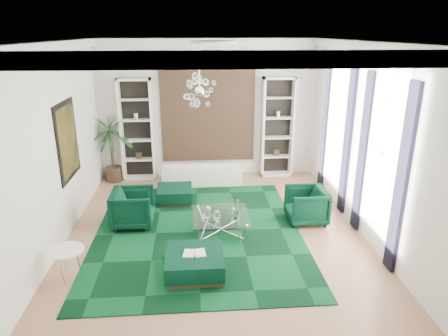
{
  "coord_description": "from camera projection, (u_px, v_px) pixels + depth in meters",
  "views": [
    {
      "loc": [
        -0.4,
        -7.5,
        3.97
      ],
      "look_at": [
        0.22,
        0.5,
        1.21
      ],
      "focal_mm": 32.0,
      "sensor_mm": 36.0,
      "label": 1
    }
  ],
  "objects": [
    {
      "name": "floor",
      "position": [
        215.0,
        231.0,
        8.4
      ],
      "size": [
        6.0,
        7.0,
        0.02
      ],
      "primitive_type": "cube",
      "color": "#A57757",
      "rests_on": "ground"
    },
    {
      "name": "ceiling",
      "position": [
        214.0,
        40.0,
        7.16
      ],
      "size": [
        6.0,
        7.0,
        0.02
      ],
      "primitive_type": "cube",
      "color": "white",
      "rests_on": "ground"
    },
    {
      "name": "wall_back",
      "position": [
        208.0,
        110.0,
        11.09
      ],
      "size": [
        6.0,
        0.02,
        3.8
      ],
      "primitive_type": "cube",
      "color": "silver",
      "rests_on": "ground"
    },
    {
      "name": "wall_front",
      "position": [
        232.0,
        226.0,
        4.47
      ],
      "size": [
        6.0,
        0.02,
        3.8
      ],
      "primitive_type": "cube",
      "color": "silver",
      "rests_on": "ground"
    },
    {
      "name": "wall_left",
      "position": [
        56.0,
        146.0,
        7.56
      ],
      "size": [
        0.02,
        7.0,
        3.8
      ],
      "primitive_type": "cube",
      "color": "silver",
      "rests_on": "ground"
    },
    {
      "name": "wall_right",
      "position": [
        364.0,
        140.0,
        8.0
      ],
      "size": [
        0.02,
        7.0,
        3.8
      ],
      "primitive_type": "cube",
      "color": "silver",
      "rests_on": "ground"
    },
    {
      "name": "crown_molding",
      "position": [
        214.0,
        47.0,
        7.19
      ],
      "size": [
        6.0,
        7.0,
        0.18
      ],
      "primitive_type": null,
      "color": "white",
      "rests_on": "ceiling"
    },
    {
      "name": "ceiling_medallion",
      "position": [
        213.0,
        42.0,
        7.45
      ],
      "size": [
        0.9,
        0.9,
        0.05
      ],
      "primitive_type": "cylinder",
      "color": "white",
      "rests_on": "ceiling"
    },
    {
      "name": "tapestry",
      "position": [
        208.0,
        110.0,
        11.04
      ],
      "size": [
        2.5,
        0.06,
        2.8
      ],
      "primitive_type": "cube",
      "color": "black",
      "rests_on": "wall_back"
    },
    {
      "name": "shelving_left",
      "position": [
        137.0,
        130.0,
        10.92
      ],
      "size": [
        0.9,
        0.38,
        2.8
      ],
      "primitive_type": null,
      "color": "white",
      "rests_on": "floor"
    },
    {
      "name": "shelving_right",
      "position": [
        277.0,
        128.0,
        11.2
      ],
      "size": [
        0.9,
        0.38,
        2.8
      ],
      "primitive_type": null,
      "color": "white",
      "rests_on": "floor"
    },
    {
      "name": "painting",
      "position": [
        68.0,
        141.0,
        8.14
      ],
      "size": [
        0.04,
        1.3,
        1.6
      ],
      "primitive_type": "cube",
      "color": "black",
      "rests_on": "wall_left"
    },
    {
      "name": "window_near",
      "position": [
        384.0,
        153.0,
        7.15
      ],
      "size": [
        0.03,
        1.1,
        2.9
      ],
      "primitive_type": "cube",
      "color": "white",
      "rests_on": "wall_right"
    },
    {
      "name": "curtain_near_a",
      "position": [
        401.0,
        181.0,
        6.49
      ],
      "size": [
        0.07,
        0.3,
        3.25
      ],
      "primitive_type": "cube",
      "color": "black",
      "rests_on": "floor"
    },
    {
      "name": "curtain_near_b",
      "position": [
        363.0,
        154.0,
        7.96
      ],
      "size": [
        0.07,
        0.3,
        3.25
      ],
      "primitive_type": "cube",
      "color": "black",
      "rests_on": "floor"
    },
    {
      "name": "window_far",
      "position": [
        337.0,
        124.0,
        9.41
      ],
      "size": [
        0.03,
        1.1,
        2.9
      ],
      "primitive_type": "cube",
      "color": "white",
      "rests_on": "wall_right"
    },
    {
      "name": "curtain_far_a",
      "position": [
        347.0,
        143.0,
        8.76
      ],
      "size": [
        0.07,
        0.3,
        3.25
      ],
      "primitive_type": "cube",
      "color": "black",
      "rests_on": "floor"
    },
    {
      "name": "curtain_far_b",
      "position": [
        325.0,
        127.0,
        10.23
      ],
      "size": [
        0.07,
        0.3,
        3.25
      ],
      "primitive_type": "cube",
      "color": "black",
      "rests_on": "floor"
    },
    {
      "name": "rug",
      "position": [
        198.0,
        232.0,
        8.29
      ],
      "size": [
        4.2,
        5.0,
        0.02
      ],
      "primitive_type": "cube",
      "color": "black",
      "rests_on": "floor"
    },
    {
      "name": "sofa",
      "position": [
        202.0,
        172.0,
        10.91
      ],
      "size": [
        2.14,
        0.84,
        0.63
      ],
      "primitive_type": "imported",
      "rotation": [
        0.0,
        0.0,
        3.14
      ],
      "color": "white",
      "rests_on": "floor"
    },
    {
      "name": "armchair_left",
      "position": [
        133.0,
        208.0,
        8.51
      ],
      "size": [
        0.87,
        0.85,
        0.79
      ],
      "primitive_type": "imported",
      "rotation": [
        0.0,
        0.0,
        1.57
      ],
      "color": "black",
      "rests_on": "floor"
    },
    {
      "name": "armchair_right",
      "position": [
        306.0,
        205.0,
        8.67
      ],
      "size": [
        0.84,
        0.82,
        0.76
      ],
      "primitive_type": "imported",
      "rotation": [
        0.0,
        0.0,
        -1.57
      ],
      "color": "black",
      "rests_on": "floor"
    },
    {
      "name": "coffee_table",
      "position": [
        221.0,
        224.0,
        8.22
      ],
      "size": [
        1.16,
        1.16,
        0.4
      ],
      "primitive_type": null,
      "color": "white",
      "rests_on": "floor"
    },
    {
      "name": "ottoman_side",
      "position": [
        175.0,
        195.0,
        9.74
      ],
      "size": [
        0.83,
        0.83,
        0.37
      ],
      "primitive_type": "cube",
      "color": "black",
      "rests_on": "floor"
    },
    {
      "name": "ottoman_front",
      "position": [
        195.0,
        263.0,
        6.84
      ],
      "size": [
        0.98,
        0.98,
        0.39
      ],
      "primitive_type": "cube",
      "color": "black",
      "rests_on": "floor"
    },
    {
      "name": "book",
      "position": [
        194.0,
        253.0,
        6.77
      ],
      "size": [
        0.39,
        0.26,
        0.03
      ],
      "primitive_type": "cube",
      "color": "white",
      "rests_on": "ottoman_front"
    },
    {
      "name": "side_table",
      "position": [
        68.0,
        265.0,
        6.67
      ],
      "size": [
        0.57,
        0.57,
        0.54
      ],
      "primitive_type": "cylinder",
      "color": "white",
      "rests_on": "floor"
    },
    {
      "name": "palm",
      "position": [
        111.0,
        139.0,
        10.78
      ],
      "size": [
        1.52,
        1.52,
        2.43
      ],
      "primitive_type": null,
      "color": "#11451A",
      "rests_on": "floor"
    },
    {
      "name": "chandelier",
      "position": [
        200.0,
        91.0,
        7.83
      ],
      "size": [
        0.78,
        0.78,
        0.7
      ],
      "primitive_type": null,
      "color": "white",
      "rests_on": "ceiling"
    },
    {
      "name": "table_plant",
      "position": [
        236.0,
        215.0,
        7.91
      ],
      "size": [
        0.13,
        0.1,
        0.23
      ],
      "primitive_type": "imported",
      "color": "#11451A",
      "rests_on": "coffee_table"
    }
  ]
}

